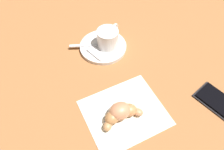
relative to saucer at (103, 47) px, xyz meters
name	(u,v)px	position (x,y,z in m)	size (l,w,h in m)	color
ground_plane	(110,84)	(-0.13, 0.03, -0.01)	(1.80, 1.80, 0.00)	#9F6337
saucer	(103,47)	(0.00, 0.00, 0.00)	(0.14, 0.14, 0.01)	white
espresso_cup	(108,38)	(0.00, -0.02, 0.03)	(0.07, 0.08, 0.06)	white
teaspoon	(99,45)	(0.00, 0.01, 0.01)	(0.06, 0.13, 0.01)	silver
sugar_packet	(96,54)	(-0.03, 0.03, 0.01)	(0.06, 0.02, 0.01)	white
napkin	(123,113)	(-0.23, 0.04, 0.00)	(0.17, 0.20, 0.00)	silver
croissant	(120,113)	(-0.24, 0.05, 0.02)	(0.06, 0.12, 0.04)	tan
cell_phone	(222,104)	(-0.31, -0.21, 0.00)	(0.15, 0.11, 0.01)	black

